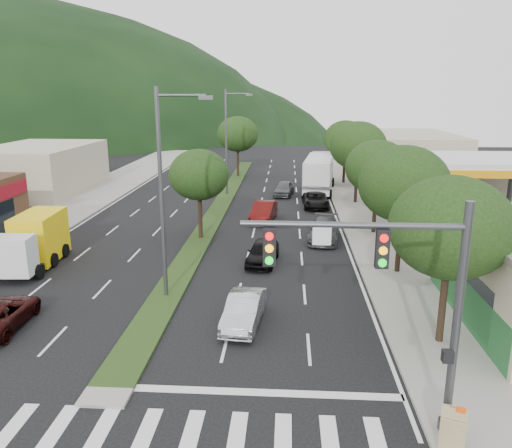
# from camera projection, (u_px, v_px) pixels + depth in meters

# --- Properties ---
(ground) EXTENTS (160.00, 160.00, 0.00)m
(ground) POSITION_uv_depth(u_px,v_px,m) (110.00, 390.00, 16.80)
(ground) COLOR black
(ground) RESTS_ON ground
(sidewalk_right) EXTENTS (5.00, 90.00, 0.15)m
(sidewalk_right) POSITION_uv_depth(u_px,v_px,m) (369.00, 216.00, 40.14)
(sidewalk_right) COLOR gray
(sidewalk_right) RESTS_ON ground
(sidewalk_left) EXTENTS (6.00, 90.00, 0.15)m
(sidewalk_left) POSITION_uv_depth(u_px,v_px,m) (61.00, 211.00, 41.70)
(sidewalk_left) COLOR gray
(sidewalk_left) RESTS_ON ground
(median) EXTENTS (1.60, 56.00, 0.12)m
(median) POSITION_uv_depth(u_px,v_px,m) (220.00, 206.00, 43.80)
(median) COLOR #1F3914
(median) RESTS_ON ground
(crosswalk) EXTENTS (19.00, 2.20, 0.01)m
(crosswalk) POSITION_uv_depth(u_px,v_px,m) (87.00, 429.00, 14.87)
(crosswalk) COLOR silver
(crosswalk) RESTS_ON ground
(traffic_signal) EXTENTS (6.12, 0.40, 7.00)m
(traffic_signal) POSITION_uv_depth(u_px,v_px,m) (402.00, 285.00, 13.57)
(traffic_signal) COLOR #47494C
(traffic_signal) RESTS_ON ground
(gas_canopy) EXTENTS (12.20, 8.20, 5.25)m
(gas_canopy) POSITION_uv_depth(u_px,v_px,m) (471.00, 166.00, 35.67)
(gas_canopy) COLOR silver
(gas_canopy) RESTS_ON ground
(bldg_left_far) EXTENTS (9.00, 14.00, 4.60)m
(bldg_left_far) POSITION_uv_depth(u_px,v_px,m) (40.00, 168.00, 50.18)
(bldg_left_far) COLOR beige
(bldg_left_far) RESTS_ON ground
(bldg_right_far) EXTENTS (10.00, 16.00, 5.20)m
(bldg_right_far) POSITION_uv_depth(u_px,v_px,m) (406.00, 156.00, 57.39)
(bldg_right_far) COLOR beige
(bldg_right_far) RESTS_ON ground
(tree_r_a) EXTENTS (4.60, 4.60, 6.63)m
(tree_r_a) POSITION_uv_depth(u_px,v_px,m) (451.00, 227.00, 18.69)
(tree_r_a) COLOR black
(tree_r_a) RESTS_ON sidewalk_right
(tree_r_b) EXTENTS (4.80, 4.80, 6.94)m
(tree_r_b) POSITION_uv_depth(u_px,v_px,m) (404.00, 184.00, 26.35)
(tree_r_b) COLOR black
(tree_r_b) RESTS_ON sidewalk_right
(tree_r_c) EXTENTS (4.40, 4.40, 6.48)m
(tree_r_c) POSITION_uv_depth(u_px,v_px,m) (377.00, 167.00, 34.15)
(tree_r_c) COLOR black
(tree_r_c) RESTS_ON sidewalk_right
(tree_r_d) EXTENTS (5.00, 5.00, 7.17)m
(tree_r_d) POSITION_uv_depth(u_px,v_px,m) (358.00, 146.00, 43.68)
(tree_r_d) COLOR black
(tree_r_d) RESTS_ON sidewalk_right
(tree_r_e) EXTENTS (4.60, 4.60, 6.71)m
(tree_r_e) POSITION_uv_depth(u_px,v_px,m) (345.00, 139.00, 53.40)
(tree_r_e) COLOR black
(tree_r_e) RESTS_ON sidewalk_right
(tree_med_near) EXTENTS (4.00, 4.00, 6.02)m
(tree_med_near) POSITION_uv_depth(u_px,v_px,m) (199.00, 175.00, 33.03)
(tree_med_near) COLOR black
(tree_med_near) RESTS_ON median
(tree_med_far) EXTENTS (4.80, 4.80, 6.94)m
(tree_med_far) POSITION_uv_depth(u_px,v_px,m) (238.00, 134.00, 57.97)
(tree_med_far) COLOR black
(tree_med_far) RESTS_ON median
(streetlight_near) EXTENTS (2.60, 0.25, 10.00)m
(streetlight_near) POSITION_uv_depth(u_px,v_px,m) (165.00, 185.00, 23.08)
(streetlight_near) COLOR #47494C
(streetlight_near) RESTS_ON ground
(streetlight_mid) EXTENTS (2.60, 0.25, 10.00)m
(streetlight_mid) POSITION_uv_depth(u_px,v_px,m) (228.00, 137.00, 47.20)
(streetlight_mid) COLOR #47494C
(streetlight_mid) RESTS_ON ground
(sedan_silver) EXTENTS (1.80, 4.12, 1.32)m
(sedan_silver) POSITION_uv_depth(u_px,v_px,m) (244.00, 310.00, 21.44)
(sedan_silver) COLOR silver
(sedan_silver) RESTS_ON ground
(suv_maroon) EXTENTS (2.24, 4.47, 1.22)m
(suv_maroon) POSITION_uv_depth(u_px,v_px,m) (1.00, 314.00, 21.19)
(suv_maroon) COLOR black
(suv_maroon) RESTS_ON ground
(car_queue_a) EXTENTS (2.06, 4.13, 1.35)m
(car_queue_a) POSITION_uv_depth(u_px,v_px,m) (263.00, 252.00, 29.15)
(car_queue_a) COLOR black
(car_queue_a) RESTS_ON ground
(car_queue_b) EXTENTS (2.60, 5.03, 1.40)m
(car_queue_b) POSITION_uv_depth(u_px,v_px,m) (324.00, 230.00, 33.73)
(car_queue_b) COLOR #414246
(car_queue_b) RESTS_ON ground
(car_queue_c) EXTENTS (2.10, 4.67, 1.49)m
(car_queue_c) POSITION_uv_depth(u_px,v_px,m) (264.00, 211.00, 38.80)
(car_queue_c) COLOR #4E0E0D
(car_queue_c) RESTS_ON ground
(car_queue_d) EXTENTS (2.24, 4.66, 1.28)m
(car_queue_d) POSITION_uv_depth(u_px,v_px,m) (316.00, 200.00, 43.39)
(car_queue_d) COLOR black
(car_queue_d) RESTS_ON ground
(car_queue_e) EXTENTS (2.17, 4.27, 1.39)m
(car_queue_e) POSITION_uv_depth(u_px,v_px,m) (284.00, 188.00, 48.37)
(car_queue_e) COLOR #505156
(car_queue_e) RESTS_ON ground
(box_truck) EXTENTS (2.64, 6.06, 2.92)m
(box_truck) POSITION_uv_depth(u_px,v_px,m) (35.00, 242.00, 28.63)
(box_truck) COLOR silver
(box_truck) RESTS_ON ground
(motorhome) EXTENTS (3.75, 9.23, 3.45)m
(motorhome) POSITION_uv_depth(u_px,v_px,m) (319.00, 174.00, 49.80)
(motorhome) COLOR silver
(motorhome) RESTS_ON ground
(a_frame_sign) EXTENTS (0.89, 0.95, 1.52)m
(a_frame_sign) POSITION_uv_depth(u_px,v_px,m) (453.00, 428.00, 13.67)
(a_frame_sign) COLOR tan
(a_frame_sign) RESTS_ON sidewalk_right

